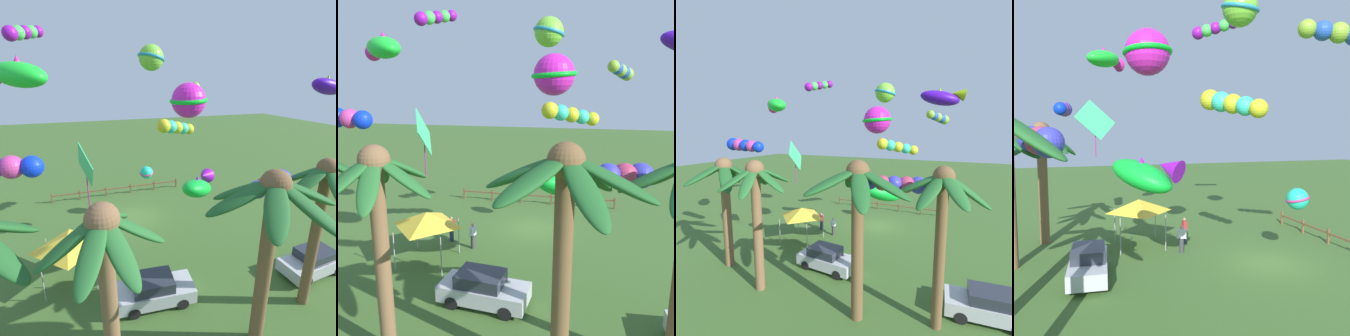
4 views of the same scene
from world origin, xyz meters
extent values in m
plane|color=#3D6028|center=(0.00, 0.00, 0.00)|extent=(120.00, 120.00, 0.00)
cylinder|color=brown|center=(3.37, 12.62, 3.56)|extent=(0.54, 0.54, 7.12)
ellipsoid|color=#236028|center=(4.32, 12.74, 6.62)|extent=(2.13, 0.90, 1.50)
ellipsoid|color=#236028|center=(3.76, 13.54, 6.69)|extent=(1.42, 2.22, 1.37)
ellipsoid|color=#236028|center=(3.05, 13.47, 6.56)|extent=(1.29, 2.09, 1.61)
ellipsoid|color=#236028|center=(2.43, 12.58, 6.59)|extent=(2.06, 0.72, 1.54)
ellipsoid|color=#236028|center=(2.92, 11.71, 6.71)|extent=(1.53, 2.21, 1.34)
ellipsoid|color=#236028|center=(3.75, 11.79, 6.56)|extent=(1.42, 2.08, 1.61)
sphere|color=brown|center=(3.37, 12.62, 7.12)|extent=(1.03, 1.03, 1.03)
cylinder|color=brown|center=(-6.32, 11.53, 3.62)|extent=(0.50, 0.50, 7.25)
ellipsoid|color=#236028|center=(-5.28, 11.62, 6.83)|extent=(2.27, 0.86, 1.34)
ellipsoid|color=#236028|center=(-5.92, 12.45, 6.75)|extent=(1.46, 2.24, 1.48)
ellipsoid|color=#236028|center=(-6.82, 12.46, 6.85)|extent=(1.63, 2.29, 1.30)
ellipsoid|color=#236028|center=(-7.28, 11.56, 6.68)|extent=(2.10, 0.73, 1.61)
ellipsoid|color=#236028|center=(-6.78, 10.64, 6.75)|extent=(1.57, 2.21, 1.49)
ellipsoid|color=#236028|center=(-5.85, 10.67, 6.71)|extent=(1.59, 2.17, 1.55)
sphere|color=brown|center=(-6.32, 11.53, 7.25)|extent=(0.95, 0.95, 0.95)
cylinder|color=brown|center=(7.22, 11.36, 3.47)|extent=(0.57, 0.57, 6.94)
ellipsoid|color=#1E5623|center=(8.43, 11.33, 6.49)|extent=(2.60, 0.82, 1.49)
ellipsoid|color=#1E5623|center=(7.53, 12.56, 6.52)|extent=(1.40, 2.72, 1.42)
ellipsoid|color=#1E5623|center=(6.32, 12.03, 6.32)|extent=(2.40, 2.07, 1.81)
ellipsoid|color=#1E5623|center=(6.35, 10.62, 6.35)|extent=(2.37, 2.18, 1.74)
ellipsoid|color=#1E5623|center=(7.63, 10.38, 6.24)|extent=(1.61, 2.44, 1.95)
sphere|color=brown|center=(7.22, 11.36, 6.94)|extent=(1.09, 1.09, 1.09)
cylinder|color=brown|center=(-2.69, 12.51, 3.68)|extent=(0.59, 0.59, 7.36)
ellipsoid|color=#1E5623|center=(-1.44, 12.28, 6.90)|extent=(2.78, 1.26, 1.51)
ellipsoid|color=#1E5623|center=(-1.88, 13.56, 7.01)|extent=(2.31, 2.66, 1.30)
ellipsoid|color=#1E5623|center=(-3.23, 13.62, 6.82)|extent=(1.87, 2.70, 1.66)
ellipsoid|color=#1E5623|center=(-3.96, 12.73, 6.93)|extent=(2.81, 1.24, 1.45)
ellipsoid|color=#1E5623|center=(-3.38, 11.55, 6.75)|extent=(2.13, 2.54, 1.79)
ellipsoid|color=#1E5623|center=(-2.04, 11.48, 6.80)|extent=(2.05, 2.63, 1.70)
sphere|color=brown|center=(-2.69, 12.51, 7.36)|extent=(1.12, 1.12, 1.12)
cube|color=brown|center=(-5.68, -5.26, 0.47)|extent=(0.12, 0.12, 0.95)
cube|color=brown|center=(-3.21, -5.26, 0.47)|extent=(0.12, 0.12, 0.95)
cube|color=brown|center=(-0.73, -5.26, 0.47)|extent=(0.12, 0.12, 0.95)
cube|color=brown|center=(1.74, -5.26, 0.47)|extent=(0.12, 0.12, 0.95)
cube|color=brown|center=(4.22, -5.26, 0.47)|extent=(0.12, 0.12, 0.95)
cube|color=brown|center=(6.69, -5.26, 0.47)|extent=(0.12, 0.12, 0.95)
cube|color=brown|center=(0.51, -5.26, 0.66)|extent=(12.47, 0.09, 0.11)
cube|color=#BCBCC1|center=(0.82, 9.05, 0.60)|extent=(4.04, 2.04, 0.70)
cube|color=#282D38|center=(0.97, 9.03, 1.23)|extent=(2.15, 1.67, 0.56)
cylinder|color=black|center=(-0.45, 8.37, 0.30)|extent=(0.61, 0.23, 0.60)
cylinder|color=black|center=(-0.31, 9.93, 0.30)|extent=(0.61, 0.23, 0.60)
cylinder|color=black|center=(1.96, 8.16, 0.30)|extent=(0.61, 0.23, 0.60)
cylinder|color=black|center=(2.09, 9.72, 0.30)|extent=(0.61, 0.23, 0.60)
cube|color=#BCBCC1|center=(-8.53, 9.94, 0.60)|extent=(4.01, 1.98, 0.70)
cube|color=#282D38|center=(-8.68, 9.93, 1.23)|extent=(2.13, 1.64, 0.56)
cylinder|color=black|center=(-7.38, 10.81, 0.30)|extent=(0.61, 0.22, 0.60)
cylinder|color=black|center=(-7.27, 9.25, 0.30)|extent=(0.61, 0.22, 0.60)
cylinder|color=black|center=(-9.68, 9.07, 0.30)|extent=(0.61, 0.22, 0.60)
cylinder|color=#2D3351|center=(4.63, 3.11, 0.42)|extent=(0.26, 0.26, 0.84)
cube|color=#B72D33|center=(4.63, 3.11, 1.11)|extent=(0.38, 0.23, 0.54)
sphere|color=#A37556|center=(4.63, 3.11, 1.48)|extent=(0.21, 0.21, 0.21)
cylinder|color=#B72D33|center=(4.86, 3.11, 1.06)|extent=(0.09, 0.09, 0.52)
cylinder|color=#B72D33|center=(4.40, 3.11, 1.06)|extent=(0.09, 0.09, 0.52)
cylinder|color=#38383D|center=(3.02, 3.81, 0.42)|extent=(0.26, 0.26, 0.84)
cube|color=silver|center=(3.02, 3.81, 1.11)|extent=(0.38, 0.44, 0.54)
sphere|color=tan|center=(3.02, 3.81, 1.48)|extent=(0.21, 0.21, 0.21)
cylinder|color=silver|center=(2.92, 3.60, 1.06)|extent=(0.09, 0.09, 0.52)
cylinder|color=silver|center=(3.12, 4.01, 1.06)|extent=(0.09, 0.09, 0.52)
cylinder|color=#9E9EA3|center=(3.60, 4.59, 1.05)|extent=(0.06, 0.06, 2.10)
cylinder|color=#9E9EA3|center=(6.20, 4.59, 1.05)|extent=(0.06, 0.06, 2.10)
cylinder|color=#9E9EA3|center=(3.60, 7.19, 1.05)|extent=(0.06, 0.06, 2.10)
cylinder|color=#9E9EA3|center=(6.20, 7.19, 1.05)|extent=(0.06, 0.06, 2.10)
pyramid|color=yellow|center=(4.90, 5.89, 2.48)|extent=(2.86, 2.86, 0.75)
cube|color=#3FD883|center=(3.60, 8.41, 7.47)|extent=(0.53, 2.15, 2.13)
cylinder|color=#AC217F|center=(3.60, 8.41, 6.23)|extent=(0.05, 0.05, 1.43)
sphere|color=#E11EBC|center=(-1.75, 6.71, 9.90)|extent=(1.78, 1.78, 1.78)
torus|color=#0BBF24|center=(-1.75, 6.71, 9.90)|extent=(2.70, 2.70, 0.35)
sphere|color=gold|center=(-1.34, 3.90, 8.20)|extent=(0.89, 0.89, 0.89)
sphere|color=#32D4B7|center=(-1.88, 3.62, 8.07)|extent=(0.85, 0.85, 0.85)
sphere|color=gold|center=(-2.42, 3.35, 7.95)|extent=(0.82, 0.82, 0.82)
sphere|color=#32D4B7|center=(-2.97, 3.07, 7.83)|extent=(0.78, 0.78, 0.78)
sphere|color=gold|center=(-3.51, 2.80, 7.71)|extent=(0.75, 0.75, 0.75)
sphere|color=#0D31EF|center=(7.76, 9.96, 8.26)|extent=(0.88, 0.88, 0.88)
sphere|color=#CC368D|center=(7.15, 10.01, 8.24)|extent=(0.85, 0.85, 0.85)
sphere|color=#0D31EF|center=(6.53, 10.06, 8.21)|extent=(0.81, 0.81, 0.81)
sphere|color=#CC368D|center=(5.92, 10.12, 8.18)|extent=(0.77, 0.77, 0.77)
sphere|color=#0D31EF|center=(5.31, 10.17, 8.15)|extent=(0.74, 0.74, 0.74)
ellipsoid|color=#440EB5|center=(-5.94, 11.05, 10.63)|extent=(1.88, 1.15, 0.92)
cone|color=#8FBC0A|center=(-6.68, 10.91, 10.78)|extent=(0.71, 0.64, 0.62)
cone|color=#8FBC0A|center=(-5.94, 11.05, 10.90)|extent=(0.39, 0.39, 0.34)
sphere|color=purple|center=(6.74, 1.48, 13.34)|extent=(0.83, 0.83, 0.83)
sphere|color=#40DC4C|center=(6.43, 1.00, 13.45)|extent=(0.80, 0.80, 0.80)
sphere|color=purple|center=(6.12, 0.52, 13.57)|extent=(0.76, 0.76, 0.76)
sphere|color=#40DC4C|center=(5.82, 0.04, 13.68)|extent=(0.73, 0.73, 0.73)
sphere|color=purple|center=(5.51, -0.44, 13.79)|extent=(0.70, 0.70, 0.70)
sphere|color=#73CC37|center=(-1.03, 2.39, 12.24)|extent=(1.57, 1.57, 1.57)
torus|color=teal|center=(-1.03, 2.39, 12.24)|extent=(2.21, 2.21, 0.58)
ellipsoid|color=green|center=(-2.24, 7.10, 5.13)|extent=(3.10, 3.02, 1.76)
cone|color=purple|center=(-3.15, 6.25, 5.49)|extent=(1.41, 1.39, 1.10)
cone|color=purple|center=(-2.24, 7.10, 5.59)|extent=(0.78, 0.78, 0.57)
ellipsoid|color=#1CD731|center=(5.64, 7.72, 11.07)|extent=(2.82, 2.74, 1.19)
cone|color=#DB209A|center=(6.49, 6.94, 10.95)|extent=(1.21, 1.21, 0.90)
cone|color=#DB209A|center=(5.64, 7.72, 11.49)|extent=(0.73, 0.73, 0.53)
sphere|color=#20D2AA|center=(-1.31, -0.70, 3.62)|extent=(1.06, 1.06, 1.06)
torus|color=#BB347C|center=(-1.31, -0.70, 3.62)|extent=(1.54, 1.54, 0.39)
sphere|color=#3738C5|center=(-5.07, 10.25, 6.49)|extent=(0.88, 0.88, 0.88)
sphere|color=#B1345A|center=(-4.52, 10.52, 6.54)|extent=(0.84, 0.84, 0.84)
sphere|color=#3738C5|center=(-3.97, 10.79, 6.58)|extent=(0.81, 0.81, 0.81)
sphere|color=#B1345A|center=(-3.42, 11.06, 6.62)|extent=(0.77, 0.77, 0.77)
sphere|color=#3738C5|center=(-2.87, 11.33, 6.66)|extent=(0.74, 0.74, 0.74)
sphere|color=#85B22F|center=(-5.44, -0.50, 10.13)|extent=(0.79, 0.79, 0.79)
sphere|color=blue|center=(-5.21, 0.00, 10.21)|extent=(0.76, 0.76, 0.76)
sphere|color=#85B22F|center=(-4.98, 0.49, 10.30)|extent=(0.73, 0.73, 0.73)
sphere|color=blue|center=(-4.75, 0.99, 10.39)|extent=(0.70, 0.70, 0.70)
sphere|color=#85B22F|center=(-4.52, 1.49, 10.48)|extent=(0.67, 0.67, 0.67)
camera|label=1|loc=(3.76, 19.45, 10.81)|focal=28.11mm
camera|label=2|loc=(-3.18, 22.60, 9.44)|focal=38.24mm
camera|label=3|loc=(-6.97, 23.44, 9.23)|focal=27.78mm
camera|label=4|loc=(-15.39, 9.66, 6.73)|focal=37.20mm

